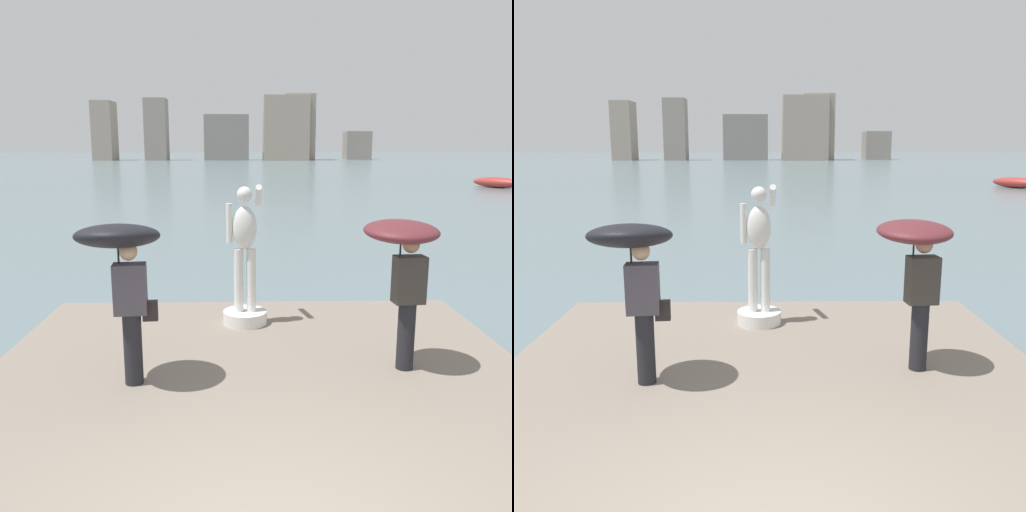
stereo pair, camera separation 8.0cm
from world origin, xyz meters
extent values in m
plane|color=slate|center=(0.00, 40.00, 0.00)|extent=(400.00, 400.00, 0.00)
cube|color=slate|center=(0.00, 1.73, 0.20)|extent=(6.99, 9.46, 0.40)
cylinder|color=silver|center=(-0.17, 5.25, 0.50)|extent=(0.71, 0.71, 0.20)
cylinder|color=silver|center=(-0.27, 5.25, 1.11)|extent=(0.15, 0.15, 1.02)
cylinder|color=silver|center=(-0.07, 5.25, 1.11)|extent=(0.15, 0.15, 1.02)
ellipsoid|color=silver|center=(-0.17, 5.25, 1.96)|extent=(0.38, 0.26, 0.68)
sphere|color=silver|center=(-0.17, 5.25, 2.48)|extent=(0.24, 0.24, 0.24)
cylinder|color=silver|center=(-0.41, 5.25, 2.03)|extent=(0.10, 0.10, 0.62)
cylinder|color=silver|center=(0.05, 5.52, 2.44)|extent=(0.10, 0.59, 0.40)
cylinder|color=black|center=(-1.53, 3.05, 0.84)|extent=(0.22, 0.22, 0.88)
cube|color=#47424C|center=(-1.53, 3.05, 1.58)|extent=(0.40, 0.27, 0.60)
sphere|color=tan|center=(-1.53, 3.05, 2.02)|extent=(0.21, 0.21, 0.21)
cylinder|color=#262626|center=(-1.65, 3.08, 1.88)|extent=(0.02, 0.02, 0.50)
ellipsoid|color=black|center=(-1.65, 3.08, 2.20)|extent=(1.07, 1.10, 0.41)
cube|color=black|center=(-1.31, 3.09, 1.30)|extent=(0.19, 0.12, 0.24)
cylinder|color=black|center=(1.87, 3.40, 0.84)|extent=(0.22, 0.22, 0.88)
cube|color=#38332D|center=(1.87, 3.40, 1.58)|extent=(0.40, 0.27, 0.60)
sphere|color=#A87A5B|center=(1.87, 3.40, 2.02)|extent=(0.21, 0.21, 0.21)
cylinder|color=#262626|center=(1.75, 3.43, 1.88)|extent=(0.02, 0.02, 0.50)
ellipsoid|color=#5B2328|center=(1.75, 3.43, 2.19)|extent=(1.00, 1.01, 0.31)
ellipsoid|color=#9E2D28|center=(19.30, 37.92, 0.40)|extent=(3.14, 3.76, 0.80)
cube|color=gray|center=(-29.18, 114.19, 6.08)|extent=(4.13, 6.67, 12.16)
cube|color=gray|center=(-18.20, 113.83, 6.35)|extent=(4.55, 5.14, 12.70)
cube|color=gray|center=(-3.46, 115.17, 4.74)|extent=(9.42, 5.57, 9.47)
cube|color=gray|center=(9.09, 113.91, 6.62)|extent=(9.47, 7.29, 13.23)
cube|color=gray|center=(11.98, 115.83, 6.85)|extent=(6.55, 7.69, 13.70)
cube|color=gray|center=(25.55, 119.25, 3.07)|extent=(5.52, 5.82, 6.15)
camera|label=1|loc=(-0.21, -3.06, 3.23)|focal=37.76mm
camera|label=2|loc=(-0.13, -3.06, 3.23)|focal=37.76mm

